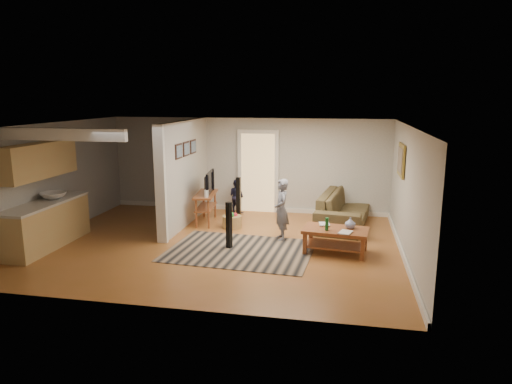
% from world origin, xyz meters
% --- Properties ---
extents(ground, '(7.50, 7.50, 0.00)m').
position_xyz_m(ground, '(0.00, 0.00, 0.00)').
color(ground, '#925A25').
rests_on(ground, ground).
extents(room_shell, '(7.54, 6.02, 2.52)m').
position_xyz_m(room_shell, '(-1.07, 0.43, 1.46)').
color(room_shell, '#AAA8A3').
rests_on(room_shell, ground).
extents(area_rug, '(3.00, 2.28, 0.01)m').
position_xyz_m(area_rug, '(0.55, -0.32, 0.01)').
color(area_rug, black).
rests_on(area_rug, ground).
extents(sofa, '(1.41, 2.79, 0.78)m').
position_xyz_m(sofa, '(2.60, 2.16, 0.00)').
color(sofa, '#403420').
rests_on(sofa, ground).
extents(coffee_table, '(1.34, 0.88, 0.74)m').
position_xyz_m(coffee_table, '(2.45, -0.06, 0.38)').
color(coffee_table, maroon).
rests_on(coffee_table, ground).
extents(tv_console, '(0.58, 1.22, 1.01)m').
position_xyz_m(tv_console, '(-0.74, 1.58, 0.67)').
color(tv_console, maroon).
rests_on(tv_console, ground).
extents(speaker_left, '(0.13, 0.13, 0.97)m').
position_xyz_m(speaker_left, '(0.29, -0.20, 0.48)').
color(speaker_left, black).
rests_on(speaker_left, ground).
extents(speaker_right, '(0.11, 0.11, 1.06)m').
position_xyz_m(speaker_right, '(-0.06, 2.13, 0.53)').
color(speaker_right, black).
rests_on(speaker_right, ground).
extents(toy_basket, '(0.45, 0.45, 0.40)m').
position_xyz_m(toy_basket, '(-0.01, 1.25, 0.17)').
color(toy_basket, olive).
rests_on(toy_basket, ground).
extents(child, '(0.46, 0.57, 1.33)m').
position_xyz_m(child, '(1.25, 0.58, 0.00)').
color(child, slate).
rests_on(child, ground).
extents(toddler, '(0.55, 0.52, 0.90)m').
position_xyz_m(toddler, '(-0.24, 2.70, 0.00)').
color(toddler, '#1C1E3B').
rests_on(toddler, ground).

